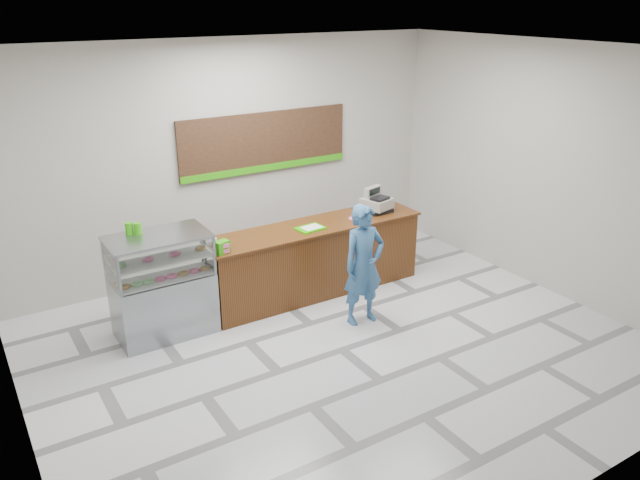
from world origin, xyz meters
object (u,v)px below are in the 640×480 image
serving_tray (311,228)px  customer (364,265)px  cash_register (376,203)px  sales_counter (314,259)px  display_case (162,285)px

serving_tray → customer: customer is taller
cash_register → customer: customer is taller
sales_counter → serving_tray: 0.54m
cash_register → customer: bearing=-148.5°
sales_counter → serving_tray: serving_tray is taller
serving_tray → customer: size_ratio=0.25×
cash_register → serving_tray: 1.24m
sales_counter → serving_tray: (-0.11, -0.09, 0.52)m
customer → display_case: bearing=157.6°
sales_counter → cash_register: (1.11, 0.03, 0.65)m
display_case → cash_register: size_ratio=2.81×
sales_counter → serving_tray: bearing=-140.3°
sales_counter → display_case: 2.23m
cash_register → customer: (-1.01, -1.10, -0.36)m
cash_register → sales_counter: bearing=165.9°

